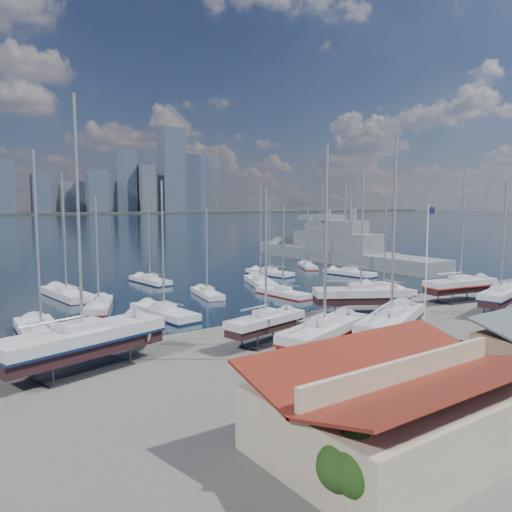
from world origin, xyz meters
TOP-DOWN VIEW (x-y plane):
  - ground at (0.00, -10.00)m, footprint 1400.00×1400.00m
  - shed_red at (-18.00, -26.00)m, footprint 14.70×9.45m
  - sailboat_cradle_0 at (-27.84, -5.74)m, footprint 12.65×6.41m
  - sailboat_cradle_1 at (-11.78, -13.55)m, footprint 10.49×6.06m
  - sailboat_cradle_2 at (-13.01, -7.57)m, footprint 8.30×3.86m
  - sailboat_cradle_3 at (-5.23, -14.55)m, footprint 11.26×7.47m
  - sailboat_cradle_4 at (2.33, -4.08)m, footprint 10.16×7.48m
  - sailboat_cradle_5 at (15.15, -12.59)m, footprint 9.26×4.55m
  - sailboat_cradle_6 at (17.40, -6.24)m, footprint 10.11×4.37m
  - sailboat_moored_0 at (-28.49, 4.84)m, footprint 3.79×11.74m
  - sailboat_moored_1 at (-20.27, 14.85)m, footprint 5.79×9.19m
  - sailboat_moored_2 at (-21.56, 23.76)m, footprint 4.21×11.22m
  - sailboat_moored_3 at (-15.82, 6.95)m, footprint 3.92×10.30m
  - sailboat_moored_4 at (-6.31, 14.52)m, footprint 3.72×8.18m
  - sailboat_moored_5 at (-8.16, 28.74)m, footprint 3.35×9.31m
  - sailboat_moored_6 at (1.81, 8.99)m, footprint 3.00×8.61m
  - sailboat_moored_7 at (4.35, 17.59)m, footprint 6.31×10.42m
  - sailboat_moored_8 at (11.63, 25.19)m, footprint 4.12×9.40m
  - sailboat_moored_9 at (14.85, 3.48)m, footprint 2.96×9.26m
  - sailboat_moored_10 at (22.43, 17.33)m, footprint 4.10×9.54m
  - sailboat_moored_11 at (22.92, 28.57)m, footprint 5.77×8.19m
  - naval_ship_east at (34.41, 30.69)m, footprint 9.31×46.71m
  - naval_ship_west at (39.01, 42.48)m, footprint 7.33×40.23m
  - car_a at (-14.73, -20.30)m, footprint 3.22×4.99m
  - car_b at (-8.37, -18.38)m, footprint 4.80×3.07m
  - car_c at (-3.98, -20.29)m, footprint 3.89×6.12m
  - tree at (-24.20, -28.66)m, footprint 2.46×2.46m
  - flagpole at (4.77, -10.55)m, footprint 1.05×0.12m

SIDE VIEW (x-z plane):
  - ground at x=0.00m, z-range 0.00..0.00m
  - sailboat_moored_10 at x=22.43m, z-range -6.60..7.21m
  - sailboat_moored_5 at x=-8.16m, z-range -6.51..7.13m
  - sailboat_moored_8 at x=11.63m, z-range -6.49..7.10m
  - sailboat_moored_3 at x=-15.82m, z-range -7.21..7.82m
  - sailboat_moored_1 at x=-20.27m, z-range -6.36..6.98m
  - sailboat_moored_6 at x=1.81m, z-range -6.02..6.63m
  - sailboat_moored_11 at x=22.92m, z-range -5.73..6.34m
  - sailboat_moored_0 at x=-28.49m, z-range -8.36..8.98m
  - sailboat_moored_7 at x=4.35m, z-range -7.29..7.94m
  - sailboat_moored_9 at x=14.85m, z-range -6.59..7.24m
  - sailboat_moored_2 at x=-21.56m, z-range -7.95..8.59m
  - sailboat_moored_4 at x=-6.31m, z-range -5.64..6.29m
  - car_b at x=-8.37m, z-range 0.00..1.49m
  - car_c at x=-3.98m, z-range 0.00..1.57m
  - car_a at x=-14.73m, z-range 0.00..1.58m
  - naval_ship_east at x=34.41m, z-range -7.43..10.75m
  - naval_ship_west at x=39.01m, z-range -7.14..10.47m
  - sailboat_cradle_2 at x=-13.01m, z-range -4.71..8.58m
  - sailboat_cradle_5 at x=15.15m, z-range -5.27..9.27m
  - sailboat_cradle_6 at x=17.40m, z-range -5.85..9.97m
  - sailboat_cradle_1 at x=-11.78m, z-range -6.08..10.25m
  - sailboat_cradle_4 at x=2.33m, z-range -6.12..10.32m
  - sailboat_cradle_3 at x=-5.23m, z-range -6.67..10.98m
  - sailboat_cradle_0 at x=-27.84m, z-range -7.46..11.96m
  - tree at x=-24.20m, z-range 0.51..4.03m
  - shed_red at x=-18.00m, z-range 0.07..4.57m
  - flagpole at x=4.77m, z-range 0.89..12.78m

